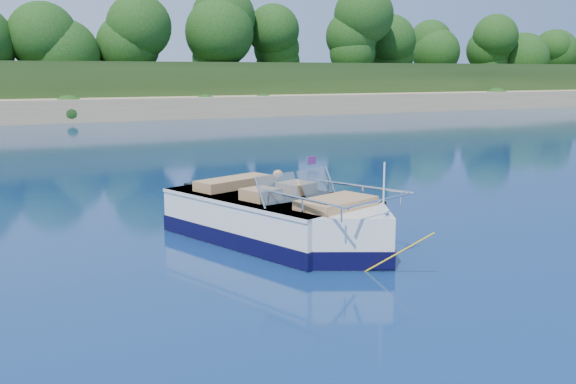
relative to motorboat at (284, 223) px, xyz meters
name	(u,v)px	position (x,y,z in m)	size (l,w,h in m)	color
ground	(328,264)	(0.08, -1.61, -0.40)	(160.00, 160.00, 0.00)	#0A1848
shoreline	(35,94)	(0.08, 62.16, 0.58)	(170.00, 59.00, 6.00)	#9E805C
treeline	(55,40)	(0.12, 39.40, 5.15)	(150.00, 7.12, 8.19)	black
motorboat	(284,223)	(0.00, 0.00, 0.00)	(3.48, 5.91, 2.06)	white
tow_tube	(275,209)	(0.96, 2.54, -0.32)	(1.44, 1.44, 0.32)	#FFFC00
boy	(275,212)	(0.95, 2.58, -0.40)	(0.53, 0.35, 1.47)	tan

